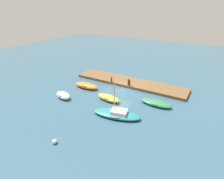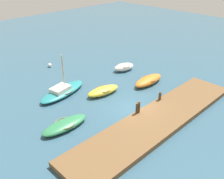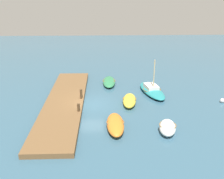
# 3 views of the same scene
# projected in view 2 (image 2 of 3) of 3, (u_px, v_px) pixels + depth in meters

# --- Properties ---
(ground_plane) EXTENTS (84.00, 84.00, 0.00)m
(ground_plane) POSITION_uv_depth(u_px,v_px,m) (133.00, 109.00, 22.51)
(ground_plane) COLOR #33566B
(dock_platform) EXTENTS (18.05, 3.78, 0.42)m
(dock_platform) POSITION_uv_depth(u_px,v_px,m) (158.00, 120.00, 20.72)
(dock_platform) COLOR brown
(dock_platform) RESTS_ON ground_plane
(rowboat_yellow) EXTENTS (3.60, 1.77, 0.73)m
(rowboat_yellow) POSITION_uv_depth(u_px,v_px,m) (103.00, 91.00, 24.82)
(rowboat_yellow) COLOR gold
(rowboat_yellow) RESTS_ON ground_plane
(rowboat_green) EXTENTS (4.02, 1.59, 0.59)m
(rowboat_green) POSITION_uv_depth(u_px,v_px,m) (65.00, 125.00, 19.96)
(rowboat_green) COLOR #2D7A4C
(rowboat_green) RESTS_ON ground_plane
(rowboat_orange) EXTENTS (3.97, 1.53, 0.77)m
(rowboat_orange) POSITION_uv_depth(u_px,v_px,m) (148.00, 80.00, 26.82)
(rowboat_orange) COLOR orange
(rowboat_orange) RESTS_ON ground_plane
(dinghy_white) EXTENTS (2.76, 1.84, 0.84)m
(dinghy_white) POSITION_uv_depth(u_px,v_px,m) (124.00, 67.00, 29.92)
(dinghy_white) COLOR white
(dinghy_white) RESTS_ON ground_plane
(sailboat_teal) EXTENTS (5.82, 3.05, 3.93)m
(sailboat_teal) POSITION_uv_depth(u_px,v_px,m) (62.00, 91.00, 24.84)
(sailboat_teal) COLOR teal
(sailboat_teal) RESTS_ON ground_plane
(mooring_post_west) EXTENTS (0.23, 0.23, 0.95)m
(mooring_post_west) POSITION_uv_depth(u_px,v_px,m) (137.00, 108.00, 20.99)
(mooring_post_west) COLOR #47331E
(mooring_post_west) RESTS_ON dock_platform
(mooring_post_mid_west) EXTENTS (0.24, 0.24, 1.02)m
(mooring_post_mid_west) POSITION_uv_depth(u_px,v_px,m) (139.00, 107.00, 21.10)
(mooring_post_mid_west) COLOR #47331E
(mooring_post_mid_west) RESTS_ON dock_platform
(mooring_post_mid_east) EXTENTS (0.25, 0.25, 0.75)m
(mooring_post_mid_east) POSITION_uv_depth(u_px,v_px,m) (160.00, 96.00, 23.01)
(mooring_post_mid_east) COLOR #47331E
(mooring_post_mid_east) RESTS_ON dock_platform
(marker_buoy) EXTENTS (0.46, 0.46, 0.46)m
(marker_buoy) POSITION_uv_depth(u_px,v_px,m) (50.00, 65.00, 30.95)
(marker_buoy) COLOR silver
(marker_buoy) RESTS_ON ground_plane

